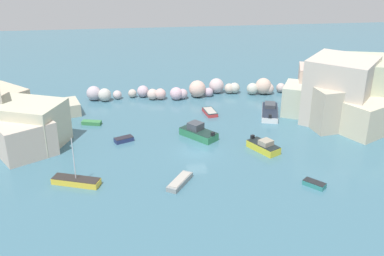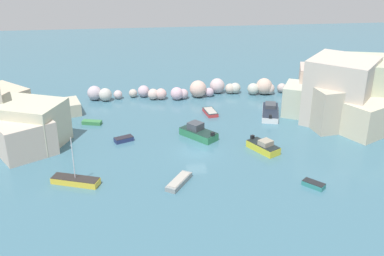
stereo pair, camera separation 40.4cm
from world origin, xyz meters
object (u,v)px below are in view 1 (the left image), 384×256
(moored_boat_3, at_px, (92,123))
(moored_boat_0, at_px, (180,182))
(moored_boat_5, at_px, (270,111))
(moored_boat_7, at_px, (314,184))
(moored_boat_6, at_px, (124,139))
(moored_boat_1, at_px, (76,181))
(moored_boat_8, at_px, (264,146))
(moored_boat_4, at_px, (198,132))
(moored_boat_2, at_px, (210,112))

(moored_boat_3, bearing_deg, moored_boat_0, 135.76)
(moored_boat_3, bearing_deg, moored_boat_5, -164.20)
(moored_boat_7, bearing_deg, moored_boat_6, -167.11)
(moored_boat_1, xyz_separation_m, moored_boat_8, (22.56, 5.68, 0.20))
(moored_boat_7, distance_m, moored_boat_8, 9.77)
(moored_boat_6, bearing_deg, moored_boat_1, -139.48)
(moored_boat_1, distance_m, moored_boat_4, 18.34)
(moored_boat_8, bearing_deg, moored_boat_4, -153.32)
(moored_boat_4, xyz_separation_m, moored_boat_8, (7.68, -5.03, -0.11))
(moored_boat_0, relative_size, moored_boat_1, 0.76)
(moored_boat_2, distance_m, moored_boat_4, 8.68)
(moored_boat_3, distance_m, moored_boat_5, 26.38)
(moored_boat_7, bearing_deg, moored_boat_8, 156.07)
(moored_boat_4, relative_size, moored_boat_5, 0.76)
(moored_boat_3, bearing_deg, moored_boat_2, -158.84)
(moored_boat_7, bearing_deg, moored_boat_0, -141.88)
(moored_boat_6, distance_m, moored_boat_7, 25.07)
(moored_boat_1, relative_size, moored_boat_4, 1.04)
(moored_boat_2, relative_size, moored_boat_7, 1.44)
(moored_boat_1, xyz_separation_m, moored_boat_2, (17.77, 18.88, -0.09))
(moored_boat_2, relative_size, moored_boat_5, 0.50)
(moored_boat_3, xyz_separation_m, moored_boat_7, (25.47, -20.41, 0.03))
(moored_boat_6, bearing_deg, moored_boat_5, -6.32)
(moored_boat_2, xyz_separation_m, moored_boat_8, (4.79, -13.20, 0.29))
(moored_boat_5, relative_size, moored_boat_8, 1.51)
(moored_boat_8, bearing_deg, moored_boat_3, -146.77)
(moored_boat_4, distance_m, moored_boat_6, 9.91)
(moored_boat_0, distance_m, moored_boat_5, 24.23)
(moored_boat_0, relative_size, moored_boat_5, 0.60)
(moored_boat_2, relative_size, moored_boat_8, 0.76)
(moored_boat_7, height_order, moored_boat_8, moored_boat_8)
(moored_boat_1, height_order, moored_boat_6, moored_boat_1)
(moored_boat_3, height_order, moored_boat_6, moored_boat_6)
(moored_boat_1, xyz_separation_m, moored_boat_3, (0.29, 16.86, -0.14))
(moored_boat_5, bearing_deg, moored_boat_7, -166.83)
(moored_boat_3, bearing_deg, moored_boat_6, 141.00)
(moored_boat_2, bearing_deg, moored_boat_6, -65.93)
(moored_boat_0, xyz_separation_m, moored_boat_2, (6.49, 20.18, 0.01))
(moored_boat_6, height_order, moored_boat_7, moored_boat_6)
(moored_boat_7, bearing_deg, moored_boat_4, 174.29)
(moored_boat_5, distance_m, moored_boat_6, 22.76)
(moored_boat_7, xyz_separation_m, moored_boat_8, (-3.20, 9.23, 0.30))
(moored_boat_4, relative_size, moored_boat_8, 1.15)
(moored_boat_0, height_order, moored_boat_3, moored_boat_0)
(moored_boat_6, xyz_separation_m, moored_boat_8, (17.57, -4.81, 0.30))
(moored_boat_5, bearing_deg, moored_boat_2, 96.35)
(moored_boat_3, height_order, moored_boat_7, moored_boat_7)
(moored_boat_5, height_order, moored_boat_6, moored_boat_5)
(moored_boat_6, relative_size, moored_boat_7, 1.10)
(moored_boat_6, bearing_deg, moored_boat_7, -58.12)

